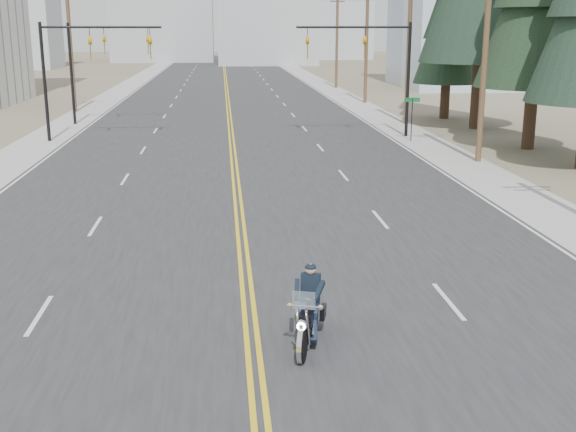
# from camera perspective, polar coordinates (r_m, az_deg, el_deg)

# --- Properties ---
(ground_plane) EXTENTS (400.00, 400.00, 0.00)m
(ground_plane) POSITION_cam_1_polar(r_m,az_deg,el_deg) (14.19, -2.47, -13.39)
(ground_plane) COLOR #776D56
(ground_plane) RESTS_ON ground
(road) EXTENTS (20.00, 200.00, 0.01)m
(road) POSITION_cam_1_polar(r_m,az_deg,el_deg) (82.78, -4.89, 9.99)
(road) COLOR #303033
(road) RESTS_ON ground
(sidewalk_left) EXTENTS (3.00, 200.00, 0.01)m
(sidewalk_left) POSITION_cam_1_polar(r_m,az_deg,el_deg) (83.50, -12.92, 9.72)
(sidewalk_left) COLOR #A5A5A0
(sidewalk_left) RESTS_ON ground
(sidewalk_right) EXTENTS (3.00, 200.00, 0.01)m
(sidewalk_right) POSITION_cam_1_polar(r_m,az_deg,el_deg) (83.65, 3.14, 10.07)
(sidewalk_right) COLOR #A5A5A0
(sidewalk_right) RESTS_ON ground
(traffic_mast_left) EXTENTS (7.10, 0.26, 7.00)m
(traffic_mast_left) POSITION_cam_1_polar(r_m,az_deg,el_deg) (45.34, -16.28, 11.90)
(traffic_mast_left) COLOR black
(traffic_mast_left) RESTS_ON ground
(traffic_mast_right) EXTENTS (7.10, 0.26, 7.00)m
(traffic_mast_right) POSITION_cam_1_polar(r_m,az_deg,el_deg) (45.55, 7.02, 12.38)
(traffic_mast_right) COLOR black
(traffic_mast_right) RESTS_ON ground
(traffic_mast_far) EXTENTS (6.10, 0.26, 7.00)m
(traffic_mast_far) POSITION_cam_1_polar(r_m,az_deg,el_deg) (53.27, -15.03, 12.24)
(traffic_mast_far) COLOR black
(traffic_mast_far) RESTS_ON ground
(street_sign) EXTENTS (0.90, 0.06, 2.62)m
(street_sign) POSITION_cam_1_polar(r_m,az_deg,el_deg) (44.27, 9.77, 8.14)
(street_sign) COLOR black
(street_sign) RESTS_ON ground
(utility_pole_b) EXTENTS (2.20, 0.30, 11.50)m
(utility_pole_b) POSITION_cam_1_polar(r_m,az_deg,el_deg) (37.84, 15.37, 13.12)
(utility_pole_b) COLOR brown
(utility_pole_b) RESTS_ON ground
(utility_pole_c) EXTENTS (2.20, 0.30, 11.00)m
(utility_pole_c) POSITION_cam_1_polar(r_m,az_deg,el_deg) (52.18, 9.53, 13.44)
(utility_pole_c) COLOR brown
(utility_pole_c) RESTS_ON ground
(utility_pole_d) EXTENTS (2.20, 0.30, 11.50)m
(utility_pole_d) POSITION_cam_1_polar(r_m,az_deg,el_deg) (66.80, 6.24, 13.99)
(utility_pole_d) COLOR brown
(utility_pole_d) RESTS_ON ground
(utility_pole_e) EXTENTS (2.20, 0.30, 11.00)m
(utility_pole_e) POSITION_cam_1_polar(r_m,az_deg,el_deg) (83.54, 3.89, 13.99)
(utility_pole_e) COLOR brown
(utility_pole_e) RESTS_ON ground
(utility_pole_left) EXTENTS (2.20, 0.30, 10.50)m
(utility_pole_left) POSITION_cam_1_polar(r_m,az_deg,el_deg) (61.69, -16.82, 12.95)
(utility_pole_left) COLOR brown
(utility_pole_left) RESTS_ON ground
(haze_bldg_a) EXTENTS (14.00, 12.00, 22.00)m
(haze_bldg_a) POSITION_cam_1_polar(r_m,az_deg,el_deg) (132.16, -21.13, 15.60)
(haze_bldg_a) COLOR #B7BCC6
(haze_bldg_a) RESTS_ON ground
(haze_bldg_b) EXTENTS (18.00, 14.00, 14.00)m
(haze_bldg_b) POSITION_cam_1_polar(r_m,az_deg,el_deg) (137.78, -1.71, 14.79)
(haze_bldg_b) COLOR #ADB2B7
(haze_bldg_b) RESTS_ON ground
(haze_bldg_c) EXTENTS (16.00, 12.00, 18.00)m
(haze_bldg_c) POSITION_cam_1_polar(r_m,az_deg,el_deg) (129.07, 13.59, 15.30)
(haze_bldg_c) COLOR #B7BCC6
(haze_bldg_c) RESTS_ON ground
(haze_bldg_e) EXTENTS (14.00, 14.00, 12.00)m
(haze_bldg_e) POSITION_cam_1_polar(r_m,az_deg,el_deg) (164.51, 3.85, 14.40)
(haze_bldg_e) COLOR #B7BCC6
(haze_bldg_e) RESTS_ON ground
(motorcyclist) EXTENTS (1.54, 2.44, 1.76)m
(motorcyclist) POSITION_cam_1_polar(r_m,az_deg,el_deg) (15.52, 1.60, -7.24)
(motorcyclist) COLOR black
(motorcyclist) RESTS_ON ground
(conifer_far) EXTENTS (4.94, 4.94, 13.23)m
(conifer_far) POSITION_cam_1_polar(r_m,az_deg,el_deg) (56.00, 12.64, 15.26)
(conifer_far) COLOR #382619
(conifer_far) RESTS_ON ground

